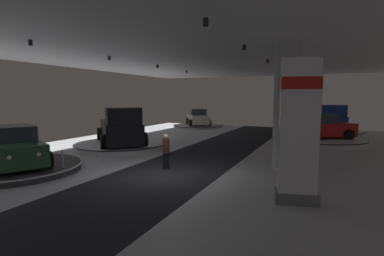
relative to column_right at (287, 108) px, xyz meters
The scene contains 16 objects.
ground 5.96m from the column_right, 148.32° to the right, with size 24.00×44.00×0.06m.
ceiling_with_spotlights 5.97m from the column_right, 148.32° to the right, with size 24.00×44.00×0.39m.
column_right is the anchor object (origin of this frame).
brand_sign_pylon 4.06m from the column_right, 78.64° to the right, with size 1.38×0.91×4.35m.
display_platform_far_right 9.65m from the column_right, 81.96° to the left, with size 5.92×5.92×0.37m.
display_car_far_right 9.43m from the column_right, 82.12° to the left, with size 4.55×3.63×1.71m.
display_platform_mid_left 10.81m from the column_right, behind, with size 5.68×5.68×0.31m.
pickup_truck_mid_left 10.35m from the column_right, behind, with size 5.23×5.24×2.30m.
display_platform_near_left 12.03m from the column_right, 154.98° to the right, with size 5.43×5.43×0.29m.
display_car_near_left 11.89m from the column_right, 155.10° to the right, with size 4.56×3.54×1.71m.
display_platform_deep_left 19.35m from the column_right, 124.72° to the left, with size 5.36×5.36×0.26m.
display_car_deep_left 19.28m from the column_right, 124.72° to the left, with size 3.76×4.51×1.71m.
display_platform_deep_right 15.98m from the column_right, 82.84° to the left, with size 5.68×5.68×0.27m.
pickup_truck_deep_right 15.53m from the column_right, 82.60° to the left, with size 2.98×5.45×2.30m.
visitor_walking_near 5.58m from the column_right, 159.09° to the right, with size 0.32×0.32×1.59m.
stanchion_a 9.84m from the column_right, 152.54° to the right, with size 0.28×0.28×1.01m.
Camera 1 is at (5.98, -10.46, 3.22)m, focal length 27.59 mm.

